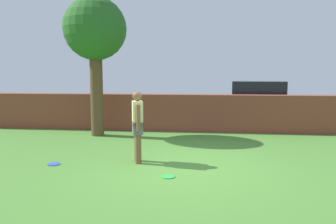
% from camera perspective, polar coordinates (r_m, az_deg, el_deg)
% --- Properties ---
extents(ground_plane, '(40.00, 40.00, 0.00)m').
position_cam_1_polar(ground_plane, '(6.83, 2.98, -10.16)').
color(ground_plane, '#4C8433').
extents(brick_wall, '(13.45, 0.50, 1.29)m').
position_cam_1_polar(brick_wall, '(11.27, -3.26, -0.03)').
color(brick_wall, brown).
rests_on(brick_wall, ground).
extents(tree, '(1.99, 1.99, 4.42)m').
position_cam_1_polar(tree, '(10.52, -13.06, 13.90)').
color(tree, brown).
rests_on(tree, ground).
extents(person, '(0.32, 0.52, 1.62)m').
position_cam_1_polar(person, '(7.13, -5.54, -2.05)').
color(person, brown).
rests_on(person, ground).
extents(car, '(4.35, 2.26, 1.72)m').
position_cam_1_polar(car, '(13.09, 15.89, 1.64)').
color(car, '#A51111').
rests_on(car, ground).
extents(frisbee_green, '(0.27, 0.27, 0.02)m').
position_cam_1_polar(frisbee_green, '(6.28, -0.02, -11.61)').
color(frisbee_green, green).
rests_on(frisbee_green, ground).
extents(frisbee_blue, '(0.27, 0.27, 0.02)m').
position_cam_1_polar(frisbee_blue, '(7.54, -19.97, -8.85)').
color(frisbee_blue, blue).
rests_on(frisbee_blue, ground).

